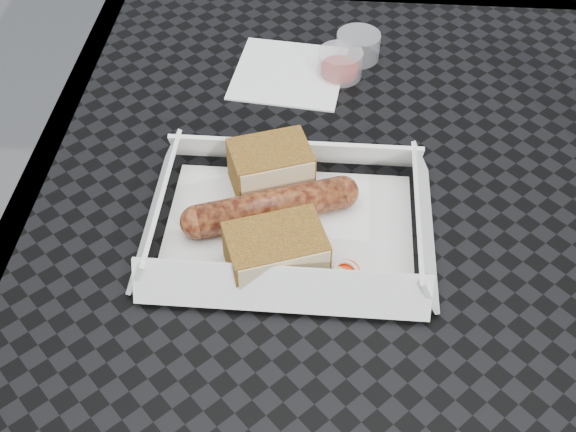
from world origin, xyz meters
name	(u,v)px	position (x,y,z in m)	size (l,w,h in m)	color
patio_table	(427,270)	(0.00, 0.00, 0.67)	(0.80, 0.80, 0.74)	black
food_tray	(289,229)	(-0.14, -0.03, 0.75)	(0.22, 0.15, 0.00)	white
bratwurst	(271,207)	(-0.15, -0.02, 0.76)	(0.16, 0.08, 0.03)	brown
bread_near	(271,167)	(-0.16, 0.03, 0.77)	(0.07, 0.05, 0.05)	brown
bread_far	(276,252)	(-0.14, -0.07, 0.77)	(0.08, 0.05, 0.04)	brown
veg_garnish	(350,275)	(-0.08, -0.08, 0.75)	(0.03, 0.03, 0.00)	#EE350A
napkin	(289,73)	(-0.15, 0.21, 0.75)	(0.12, 0.12, 0.00)	white
condiment_cup_sauce	(340,64)	(-0.10, 0.21, 0.76)	(0.05, 0.05, 0.03)	maroon
condiment_cup_empty	(358,46)	(-0.08, 0.25, 0.76)	(0.05, 0.05, 0.03)	silver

